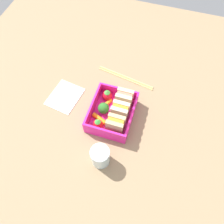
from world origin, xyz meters
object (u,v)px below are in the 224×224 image
object	(u,v)px
sandwich_left	(124,99)
sandwich_center_left	(120,111)
strawberry_far_left	(107,95)
carrot_stick_left	(99,119)
chopstick_pair	(125,77)
drinking_glass	(100,156)
carrot_stick_far_left	(106,104)
strawberry_left	(98,124)
sandwich_center	(116,125)
folded_napkin	(65,96)
broccoli_floret	(104,108)

from	to	relation	value
sandwich_left	sandwich_center_left	world-z (taller)	same
strawberry_far_left	carrot_stick_left	world-z (taller)	strawberry_far_left
chopstick_pair	drinking_glass	size ratio (longest dim) A/B	2.93
chopstick_pair	drinking_glass	bearing A→B (deg)	2.72
carrot_stick_left	strawberry_far_left	bearing A→B (deg)	-179.29
sandwich_left	drinking_glass	world-z (taller)	sandwich_left
drinking_glass	carrot_stick_left	bearing A→B (deg)	-159.34
carrot_stick_far_left	strawberry_left	distance (cm)	8.04
sandwich_center	sandwich_center_left	bearing A→B (deg)	180.00
strawberry_far_left	chopstick_pair	bearing A→B (deg)	164.11
carrot_stick_left	chopstick_pair	distance (cm)	19.24
sandwich_center	folded_napkin	size ratio (longest dim) A/B	0.56
sandwich_center_left	chopstick_pair	distance (cm)	16.71
sandwich_center	drinking_glass	xyz separation A→B (cm)	(9.96, -1.28, -0.86)
sandwich_left	broccoli_floret	bearing A→B (deg)	-48.17
sandwich_left	carrot_stick_left	bearing A→B (deg)	-36.77
sandwich_center_left	carrot_stick_left	bearing A→B (deg)	-62.46
sandwich_left	strawberry_far_left	world-z (taller)	sandwich_left
carrot_stick_left	sandwich_center	bearing A→B (deg)	73.54
carrot_stick_left	strawberry_left	distance (cm)	2.50
broccoli_floret	drinking_glass	distance (cm)	15.08
folded_napkin	sandwich_left	bearing A→B (deg)	96.53
sandwich_left	drinking_glass	size ratio (longest dim) A/B	0.90
sandwich_center_left	sandwich_center	xyz separation A→B (cm)	(4.63, 0.00, 0.00)
strawberry_far_left	chopstick_pair	size ratio (longest dim) A/B	0.18
broccoli_floret	sandwich_center	bearing A→B (deg)	48.56
sandwich_left	strawberry_left	xyz separation A→B (cm)	(9.89, -5.27, -1.53)
strawberry_left	drinking_glass	size ratio (longest dim) A/B	0.52
strawberry_far_left	carrot_stick_left	xyz separation A→B (cm)	(8.28, 0.10, -0.98)
sandwich_center	strawberry_left	distance (cm)	5.52
carrot_stick_far_left	carrot_stick_left	world-z (taller)	carrot_stick_left
sandwich_center	broccoli_floret	size ratio (longest dim) A/B	1.52
strawberry_left	drinking_glass	world-z (taller)	drinking_glass
carrot_stick_left	folded_napkin	distance (cm)	15.15
folded_napkin	carrot_stick_left	bearing A→B (deg)	69.28
carrot_stick_far_left	broccoli_floret	world-z (taller)	broccoli_floret
sandwich_center	carrot_stick_left	world-z (taller)	sandwich_center
broccoli_floret	strawberry_left	world-z (taller)	broccoli_floret
carrot_stick_left	drinking_glass	size ratio (longest dim) A/B	0.68
sandwich_left	carrot_stick_far_left	bearing A→B (deg)	-69.89
sandwich_left	drinking_glass	distance (cm)	19.28
drinking_glass	folded_napkin	bearing A→B (deg)	-132.56
strawberry_left	sandwich_center_left	bearing A→B (deg)	134.94
sandwich_left	chopstick_pair	bearing A→B (deg)	-166.46
carrot_stick_left	chopstick_pair	xyz separation A→B (cm)	(-18.95, 2.93, -1.58)
sandwich_center	carrot_stick_left	size ratio (longest dim) A/B	1.33
broccoli_floret	chopstick_pair	world-z (taller)	broccoli_floret
folded_napkin	sandwich_center_left	bearing A→B (deg)	83.16
carrot_stick_far_left	chopstick_pair	world-z (taller)	carrot_stick_far_left
sandwich_center	carrot_stick_far_left	bearing A→B (deg)	-144.65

